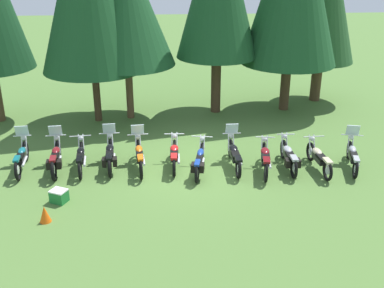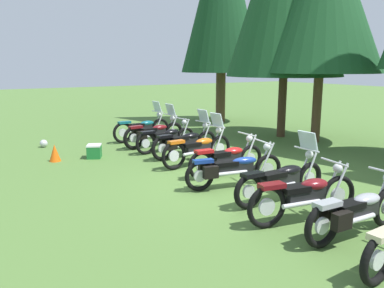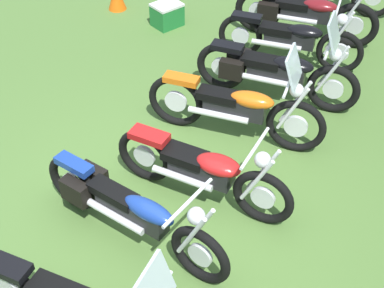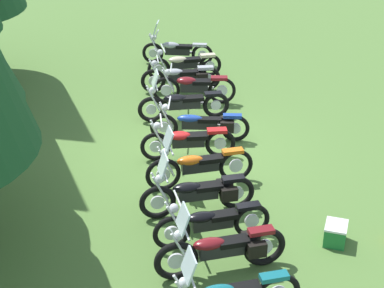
{
  "view_description": "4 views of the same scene",
  "coord_description": "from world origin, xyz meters",
  "px_view_note": "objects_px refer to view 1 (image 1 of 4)",
  "views": [
    {
      "loc": [
        -0.81,
        -14.3,
        7.01
      ],
      "look_at": [
        0.19,
        0.34,
        0.77
      ],
      "focal_mm": 43.36,
      "sensor_mm": 36.0,
      "label": 1
    },
    {
      "loc": [
        7.06,
        -5.4,
        2.69
      ],
      "look_at": [
        -1.67,
        -0.02,
        0.59
      ],
      "focal_mm": 36.61,
      "sensor_mm": 36.0,
      "label": 2
    },
    {
      "loc": [
        3.75,
        2.02,
        4.62
      ],
      "look_at": [
        -0.58,
        0.02,
        0.62
      ],
      "focal_mm": 52.92,
      "sensor_mm": 36.0,
      "label": 3
    },
    {
      "loc": [
        -12.68,
        1.94,
        6.88
      ],
      "look_at": [
        -0.93,
        0.19,
        0.63
      ],
      "focal_mm": 58.42,
      "sensor_mm": 36.0,
      "label": 4
    }
  ],
  "objects_px": {
    "motorcycle_3": "(110,155)",
    "motorcycle_7": "(234,154)",
    "motorcycle_6": "(200,160)",
    "traffic_cone": "(45,214)",
    "motorcycle_1": "(56,157)",
    "motorcycle_4": "(139,155)",
    "motorcycle_9": "(289,156)",
    "motorcycle_11": "(353,155)",
    "motorcycle_0": "(22,157)",
    "motorcycle_2": "(81,157)",
    "motorcycle_10": "(319,158)",
    "picnic_cooler": "(59,196)",
    "motorcycle_5": "(174,154)",
    "motorcycle_8": "(265,158)",
    "pine_tree_2": "(125,3)"
  },
  "relations": [
    {
      "from": "motorcycle_3",
      "to": "motorcycle_7",
      "type": "bearing_deg",
      "value": -97.43
    },
    {
      "from": "motorcycle_6",
      "to": "traffic_cone",
      "type": "relative_size",
      "value": 4.89
    },
    {
      "from": "motorcycle_1",
      "to": "motorcycle_4",
      "type": "relative_size",
      "value": 1.0
    },
    {
      "from": "motorcycle_6",
      "to": "motorcycle_9",
      "type": "relative_size",
      "value": 1.04
    },
    {
      "from": "motorcycle_1",
      "to": "motorcycle_11",
      "type": "height_order",
      "value": "motorcycle_1"
    },
    {
      "from": "motorcycle_0",
      "to": "motorcycle_2",
      "type": "height_order",
      "value": "motorcycle_0"
    },
    {
      "from": "motorcycle_6",
      "to": "motorcycle_10",
      "type": "xyz_separation_m",
      "value": [
        4.05,
        -0.13,
        0.01
      ]
    },
    {
      "from": "motorcycle_7",
      "to": "picnic_cooler",
      "type": "bearing_deg",
      "value": 109.58
    },
    {
      "from": "motorcycle_10",
      "to": "motorcycle_11",
      "type": "height_order",
      "value": "motorcycle_11"
    },
    {
      "from": "motorcycle_9",
      "to": "motorcycle_10",
      "type": "height_order",
      "value": "motorcycle_9"
    },
    {
      "from": "motorcycle_3",
      "to": "traffic_cone",
      "type": "bearing_deg",
      "value": 152.22
    },
    {
      "from": "motorcycle_1",
      "to": "picnic_cooler",
      "type": "distance_m",
      "value": 2.26
    },
    {
      "from": "motorcycle_5",
      "to": "motorcycle_8",
      "type": "bearing_deg",
      "value": -98.56
    },
    {
      "from": "motorcycle_0",
      "to": "motorcycle_11",
      "type": "relative_size",
      "value": 1.04
    },
    {
      "from": "motorcycle_0",
      "to": "motorcycle_3",
      "type": "xyz_separation_m",
      "value": [
        2.98,
        -0.03,
        -0.01
      ]
    },
    {
      "from": "motorcycle_4",
      "to": "pine_tree_2",
      "type": "distance_m",
      "value": 6.9
    },
    {
      "from": "motorcycle_6",
      "to": "motorcycle_10",
      "type": "bearing_deg",
      "value": -81.06
    },
    {
      "from": "motorcycle_8",
      "to": "motorcycle_9",
      "type": "bearing_deg",
      "value": -68.79
    },
    {
      "from": "motorcycle_5",
      "to": "motorcycle_7",
      "type": "distance_m",
      "value": 2.06
    },
    {
      "from": "motorcycle_11",
      "to": "traffic_cone",
      "type": "relative_size",
      "value": 4.53
    },
    {
      "from": "motorcycle_9",
      "to": "motorcycle_11",
      "type": "bearing_deg",
      "value": -91.02
    },
    {
      "from": "motorcycle_0",
      "to": "traffic_cone",
      "type": "bearing_deg",
      "value": -161.57
    },
    {
      "from": "motorcycle_8",
      "to": "picnic_cooler",
      "type": "bearing_deg",
      "value": 113.18
    },
    {
      "from": "motorcycle_7",
      "to": "motorcycle_10",
      "type": "relative_size",
      "value": 1.06
    },
    {
      "from": "motorcycle_7",
      "to": "pine_tree_2",
      "type": "distance_m",
      "value": 7.96
    },
    {
      "from": "motorcycle_3",
      "to": "picnic_cooler",
      "type": "xyz_separation_m",
      "value": [
        -1.31,
        -2.29,
        -0.27
      ]
    },
    {
      "from": "motorcycle_7",
      "to": "traffic_cone",
      "type": "xyz_separation_m",
      "value": [
        -5.74,
        -3.12,
        -0.22
      ]
    },
    {
      "from": "motorcycle_3",
      "to": "motorcycle_7",
      "type": "distance_m",
      "value": 4.26
    },
    {
      "from": "motorcycle_2",
      "to": "motorcycle_9",
      "type": "xyz_separation_m",
      "value": [
        7.08,
        -0.43,
        -0.0
      ]
    },
    {
      "from": "motorcycle_2",
      "to": "motorcycle_8",
      "type": "distance_m",
      "value": 6.24
    },
    {
      "from": "motorcycle_4",
      "to": "motorcycle_11",
      "type": "xyz_separation_m",
      "value": [
        7.28,
        -0.45,
        -0.02
      ]
    },
    {
      "from": "motorcycle_6",
      "to": "motorcycle_10",
      "type": "distance_m",
      "value": 4.05
    },
    {
      "from": "motorcycle_0",
      "to": "motorcycle_3",
      "type": "distance_m",
      "value": 2.98
    },
    {
      "from": "picnic_cooler",
      "to": "pine_tree_2",
      "type": "bearing_deg",
      "value": 76.8
    },
    {
      "from": "motorcycle_10",
      "to": "traffic_cone",
      "type": "bearing_deg",
      "value": 104.24
    },
    {
      "from": "motorcycle_8",
      "to": "traffic_cone",
      "type": "height_order",
      "value": "motorcycle_8"
    },
    {
      "from": "motorcycle_7",
      "to": "motorcycle_10",
      "type": "xyz_separation_m",
      "value": [
        2.83,
        -0.43,
        -0.02
      ]
    },
    {
      "from": "motorcycle_6",
      "to": "motorcycle_11",
      "type": "distance_m",
      "value": 5.25
    },
    {
      "from": "motorcycle_5",
      "to": "pine_tree_2",
      "type": "height_order",
      "value": "pine_tree_2"
    },
    {
      "from": "motorcycle_8",
      "to": "pine_tree_2",
      "type": "relative_size",
      "value": 0.3
    },
    {
      "from": "motorcycle_6",
      "to": "picnic_cooler",
      "type": "distance_m",
      "value": 4.69
    },
    {
      "from": "motorcycle_9",
      "to": "motorcycle_10",
      "type": "bearing_deg",
      "value": -98.92
    },
    {
      "from": "motorcycle_4",
      "to": "motorcycle_10",
      "type": "distance_m",
      "value": 6.1
    },
    {
      "from": "motorcycle_1",
      "to": "traffic_cone",
      "type": "xyz_separation_m",
      "value": [
        0.33,
        -3.26,
        -0.23
      ]
    },
    {
      "from": "motorcycle_1",
      "to": "motorcycle_7",
      "type": "relative_size",
      "value": 0.98
    },
    {
      "from": "motorcycle_5",
      "to": "motorcycle_9",
      "type": "distance_m",
      "value": 3.92
    },
    {
      "from": "motorcycle_7",
      "to": "motorcycle_8",
      "type": "distance_m",
      "value": 1.07
    },
    {
      "from": "motorcycle_2",
      "to": "motorcycle_7",
      "type": "height_order",
      "value": "motorcycle_7"
    },
    {
      "from": "motorcycle_4",
      "to": "picnic_cooler",
      "type": "relative_size",
      "value": 3.93
    },
    {
      "from": "traffic_cone",
      "to": "motorcycle_7",
      "type": "bearing_deg",
      "value": 28.52
    }
  ]
}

